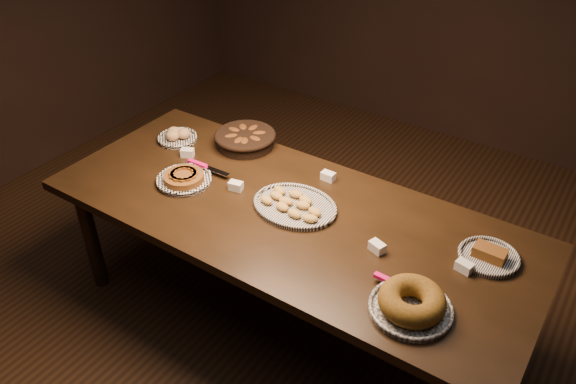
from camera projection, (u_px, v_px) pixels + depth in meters
The scene contains 9 objects.
ground at pixel (287, 318), 3.13m from camera, with size 5.00×5.00×0.00m, color black.
buffet_table at pixel (287, 223), 2.74m from camera, with size 2.40×1.00×0.75m.
apple_tart_plate at pixel (184, 178), 2.89m from camera, with size 0.32×0.31×0.06m.
madeleine_platter at pixel (294, 205), 2.70m from camera, with size 0.42×0.34×0.05m.
bundt_cake_plate at pixel (411, 303), 2.15m from camera, with size 0.36×0.33×0.10m.
croissant_basket at pixel (245, 138), 3.17m from camera, with size 0.35×0.35×0.09m.
bread_roll_plate at pixel (177, 136), 3.24m from camera, with size 0.23×0.23×0.07m.
loaf_plate at pixel (489, 256), 2.40m from camera, with size 0.26×0.26×0.06m.
tent_cards at pixel (309, 201), 2.72m from camera, with size 1.67×0.42×0.04m.
Camera 1 is at (1.20, -1.79, 2.38)m, focal length 35.00 mm.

